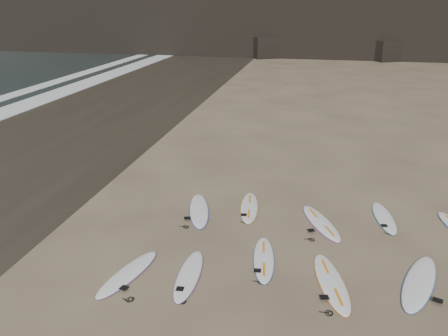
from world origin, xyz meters
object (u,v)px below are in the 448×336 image
object	(u,v)px
surfboard_2	(264,259)
surfboard_7	(321,222)
surfboard_3	(331,282)
surfboard_8	(384,217)
surfboard_4	(419,282)
surfboard_6	(249,207)
surfboard_0	(128,273)
surfboard_5	(199,210)
surfboard_1	(189,275)

from	to	relation	value
surfboard_2	surfboard_7	distance (m)	2.88
surfboard_3	surfboard_8	xyz separation A→B (m)	(1.75, 3.94, -0.01)
surfboard_4	surfboard_6	bearing A→B (deg)	165.74
surfboard_0	surfboard_5	bearing A→B (deg)	92.58
surfboard_2	surfboard_6	world-z (taller)	surfboard_6
surfboard_2	surfboard_7	xyz separation A→B (m)	(1.53, 2.44, 0.00)
surfboard_7	surfboard_6	bearing A→B (deg)	140.93
surfboard_0	surfboard_4	size ratio (longest dim) A/B	0.86
surfboard_3	surfboard_7	size ratio (longest dim) A/B	1.03
surfboard_5	surfboard_7	xyz separation A→B (m)	(4.03, -0.04, -0.00)
surfboard_1	surfboard_3	size ratio (longest dim) A/B	0.89
surfboard_0	surfboard_1	xyz separation A→B (m)	(1.57, 0.26, -0.00)
surfboard_2	surfboard_7	size ratio (longest dim) A/B	0.92
surfboard_5	surfboard_6	size ratio (longest dim) A/B	1.09
surfboard_1	surfboard_3	bearing A→B (deg)	3.84
surfboard_1	surfboard_6	world-z (taller)	surfboard_6
surfboard_4	surfboard_1	bearing A→B (deg)	-151.00
surfboard_4	surfboard_8	world-z (taller)	surfboard_4
surfboard_6	surfboard_7	bearing A→B (deg)	-21.29
surfboard_6	surfboard_7	size ratio (longest dim) A/B	0.95
surfboard_0	surfboard_2	world-z (taller)	surfboard_0
surfboard_8	surfboard_0	bearing A→B (deg)	-152.88
surfboard_2	surfboard_4	size ratio (longest dim) A/B	0.84
surfboard_0	surfboard_3	distance (m)	5.21
surfboard_1	surfboard_5	xyz separation A→B (m)	(-0.71, 3.63, 0.00)
surfboard_6	surfboard_2	bearing A→B (deg)	-80.75
surfboard_2	surfboard_5	xyz separation A→B (m)	(-2.51, 2.48, 0.01)
surfboard_1	surfboard_8	world-z (taller)	surfboard_1
surfboard_2	surfboard_8	world-z (taller)	same
surfboard_4	surfboard_7	size ratio (longest dim) A/B	1.10
surfboard_6	surfboard_7	xyz separation A→B (m)	(2.41, -0.62, 0.00)
surfboard_5	surfboard_8	size ratio (longest dim) A/B	1.13
surfboard_7	surfboard_5	bearing A→B (deg)	154.89
surfboard_7	surfboard_8	distance (m)	2.17
surfboard_0	surfboard_8	size ratio (longest dim) A/B	1.04
surfboard_3	surfboard_4	world-z (taller)	surfboard_4
surfboard_3	surfboard_8	world-z (taller)	surfboard_3
surfboard_3	surfboard_6	xyz separation A→B (m)	(-2.68, 3.77, -0.00)
surfboard_2	surfboard_4	xyz separation A→B (m)	(3.96, -0.25, 0.01)
surfboard_2	surfboard_3	xyz separation A→B (m)	(1.80, -0.71, 0.01)
surfboard_0	surfboard_2	xyz separation A→B (m)	(3.37, 1.42, -0.00)
surfboard_8	surfboard_4	bearing A→B (deg)	-89.94
surfboard_5	surfboard_4	bearing A→B (deg)	-39.52
surfboard_0	surfboard_1	distance (m)	1.59
surfboard_6	surfboard_4	bearing A→B (deg)	-41.22
surfboard_1	surfboard_2	xyz separation A→B (m)	(1.80, 1.15, -0.00)
surfboard_5	surfboard_7	distance (m)	4.03
surfboard_2	surfboard_3	distance (m)	1.93
surfboard_1	surfboard_7	world-z (taller)	surfboard_7
surfboard_7	surfboard_8	bearing A→B (deg)	-3.18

